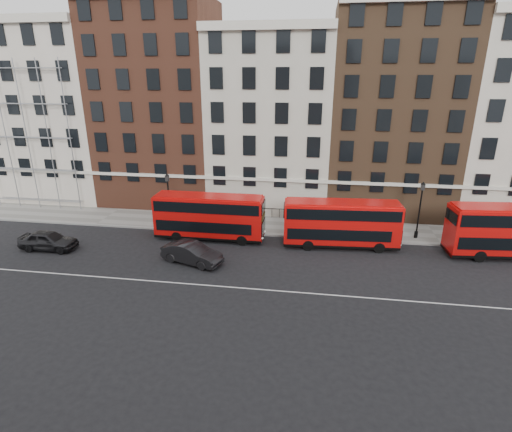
# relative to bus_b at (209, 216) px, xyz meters

# --- Properties ---
(ground) EXTENTS (120.00, 120.00, 0.00)m
(ground) POSITION_rel_bus_b_xyz_m (4.28, -6.47, -2.24)
(ground) COLOR black
(ground) RESTS_ON ground
(pavement) EXTENTS (80.00, 5.00, 0.15)m
(pavement) POSITION_rel_bus_b_xyz_m (4.28, 4.03, -2.17)
(pavement) COLOR slate
(pavement) RESTS_ON ground
(kerb) EXTENTS (80.00, 0.30, 0.16)m
(kerb) POSITION_rel_bus_b_xyz_m (4.28, 1.53, -2.16)
(kerb) COLOR gray
(kerb) RESTS_ON ground
(road_centre_line) EXTENTS (70.00, 0.12, 0.01)m
(road_centre_line) POSITION_rel_bus_b_xyz_m (4.28, -8.47, -2.24)
(road_centre_line) COLOR white
(road_centre_line) RESTS_ON ground
(building_terrace) EXTENTS (64.00, 11.95, 22.00)m
(building_terrace) POSITION_rel_bus_b_xyz_m (3.97, 11.41, 7.99)
(building_terrace) COLOR beige
(building_terrace) RESTS_ON ground
(bus_b) EXTENTS (9.98, 2.46, 4.18)m
(bus_b) POSITION_rel_bus_b_xyz_m (0.00, 0.00, 0.00)
(bus_b) COLOR red
(bus_b) RESTS_ON ground
(bus_c) EXTENTS (10.06, 3.05, 4.17)m
(bus_c) POSITION_rel_bus_b_xyz_m (11.80, -0.00, -0.01)
(bus_c) COLOR red
(bus_c) RESTS_ON ground
(car_rear) EXTENTS (4.96, 2.06, 1.68)m
(car_rear) POSITION_rel_bus_b_xyz_m (-13.22, -4.41, -1.41)
(car_rear) COLOR black
(car_rear) RESTS_ON ground
(car_front) EXTENTS (5.34, 3.23, 1.66)m
(car_front) POSITION_rel_bus_b_xyz_m (-0.11, -5.05, -1.41)
(car_front) COLOR black
(car_front) RESTS_ON ground
(lamp_post_left) EXTENTS (0.44, 0.44, 5.33)m
(lamp_post_left) POSITION_rel_bus_b_xyz_m (-4.65, 2.36, 0.83)
(lamp_post_left) COLOR black
(lamp_post_left) RESTS_ON pavement
(lamp_post_right) EXTENTS (0.44, 0.44, 5.33)m
(lamp_post_right) POSITION_rel_bus_b_xyz_m (18.87, 2.80, 0.83)
(lamp_post_right) COLOR black
(lamp_post_right) RESTS_ON pavement
(iron_railings) EXTENTS (6.60, 0.06, 1.00)m
(iron_railings) POSITION_rel_bus_b_xyz_m (4.28, 6.23, -1.59)
(iron_railings) COLOR black
(iron_railings) RESTS_ON pavement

